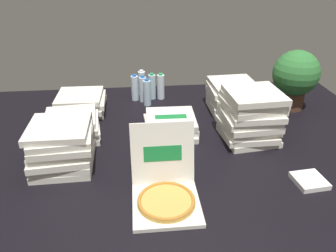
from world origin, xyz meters
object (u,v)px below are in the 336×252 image
pizza_stack_left_mid (232,96)px  water_bottle_2 (143,89)px  water_bottle_4 (147,93)px  open_pizza_box (165,188)px  pizza_stack_left_far (62,146)px  water_bottle_1 (161,87)px  pizza_stack_center_near (73,126)px  water_bottle_0 (152,87)px  potted_plant (296,76)px  water_bottle_3 (135,88)px  napkin_pile (309,181)px  water_bottle_5 (142,83)px  pizza_stack_right_mid (171,125)px  pizza_stack_center_far (250,116)px  pizza_stack_left_near (82,103)px

pizza_stack_left_mid → water_bottle_2: pizza_stack_left_mid is taller
water_bottle_4 → open_pizza_box: bearing=-88.1°
pizza_stack_left_far → water_bottle_1: 1.20m
pizza_stack_left_far → pizza_stack_center_near: (0.00, 0.37, -0.06)m
pizza_stack_left_mid → water_bottle_0: pizza_stack_left_mid is taller
pizza_stack_left_mid → pizza_stack_center_near: size_ratio=0.95×
pizza_stack_left_far → water_bottle_2: size_ratio=1.71×
potted_plant → water_bottle_3: bearing=167.1°
pizza_stack_center_near → water_bottle_4: bearing=41.7°
open_pizza_box → pizza_stack_left_mid: 1.25m
napkin_pile → water_bottle_0: bearing=122.1°
water_bottle_1 → water_bottle_5: size_ratio=1.00×
pizza_stack_left_mid → pizza_stack_right_mid: (-0.54, -0.33, -0.06)m
pizza_stack_right_mid → pizza_stack_left_far: size_ratio=0.95×
pizza_stack_center_far → pizza_stack_center_near: (-1.23, 0.16, -0.10)m
water_bottle_4 → potted_plant: (1.20, -0.18, 0.17)m
water_bottle_0 → water_bottle_5: (-0.09, 0.10, 0.00)m
open_pizza_box → water_bottle_0: (0.01, 1.37, 0.04)m
pizza_stack_right_mid → water_bottle_1: bearing=92.1°
pizza_stack_right_mid → water_bottle_2: size_ratio=1.62×
open_pizza_box → water_bottle_5: open_pizza_box is taller
pizza_stack_left_mid → water_bottle_2: 0.77m
water_bottle_4 → napkin_pile: bearing=-53.3°
pizza_stack_center_near → napkin_pile: bearing=-25.8°
water_bottle_3 → napkin_pile: water_bottle_3 is taller
potted_plant → open_pizza_box: bearing=-137.7°
pizza_stack_center_near → water_bottle_2: (0.52, 0.57, 0.03)m
pizza_stack_center_near → pizza_stack_left_mid: bearing=14.5°
pizza_stack_right_mid → water_bottle_0: 0.65m
pizza_stack_left_near → water_bottle_4: water_bottle_4 is taller
pizza_stack_right_mid → pizza_stack_center_near: size_ratio=0.93×
water_bottle_3 → pizza_stack_center_near: bearing=-126.2°
pizza_stack_left_mid → water_bottle_1: 0.64m
open_pizza_box → potted_plant: 1.59m
open_pizza_box → water_bottle_2: size_ratio=1.87×
pizza_stack_left_far → napkin_pile: (1.43, -0.32, -0.13)m
water_bottle_3 → water_bottle_1: bearing=1.9°
water_bottle_1 → potted_plant: size_ratio=0.48×
pizza_stack_left_mid → water_bottle_3: (-0.79, 0.29, -0.01)m
water_bottle_4 → napkin_pile: (0.88, -1.18, -0.10)m
napkin_pile → pizza_stack_right_mid: bearing=137.1°
water_bottle_0 → water_bottle_2: bearing=-146.3°
pizza_stack_center_far → potted_plant: 0.71m
pizza_stack_left_mid → potted_plant: bearing=-0.7°
water_bottle_4 → napkin_pile: water_bottle_4 is taller
pizza_stack_center_near → water_bottle_4: 0.74m
napkin_pile → water_bottle_1: bearing=119.9°
pizza_stack_right_mid → napkin_pile: size_ratio=2.23×
pizza_stack_center_near → water_bottle_2: water_bottle_2 is taller
pizza_stack_left_far → potted_plant: bearing=21.4°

